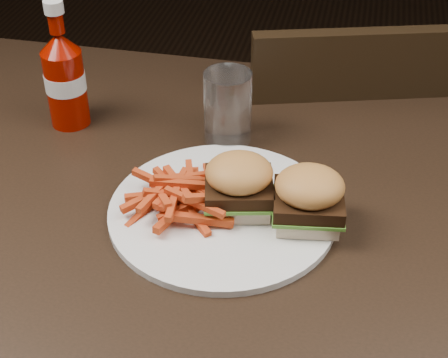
% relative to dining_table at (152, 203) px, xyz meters
% --- Properties ---
extents(dining_table, '(1.20, 0.80, 0.04)m').
position_rel_dining_table_xyz_m(dining_table, '(0.00, 0.00, 0.00)').
color(dining_table, black).
rests_on(dining_table, ground).
extents(chair_far, '(0.51, 0.51, 0.04)m').
position_rel_dining_table_xyz_m(chair_far, '(0.22, 0.50, -0.30)').
color(chair_far, black).
rests_on(chair_far, ground).
extents(plate, '(0.30, 0.30, 0.01)m').
position_rel_dining_table_xyz_m(plate, '(0.11, -0.03, 0.03)').
color(plate, white).
rests_on(plate, dining_table).
extents(sandwich_half_a, '(0.09, 0.09, 0.02)m').
position_rel_dining_table_xyz_m(sandwich_half_a, '(0.13, -0.02, 0.04)').
color(sandwich_half_a, beige).
rests_on(sandwich_half_a, plate).
extents(sandwich_half_b, '(0.09, 0.08, 0.02)m').
position_rel_dining_table_xyz_m(sandwich_half_b, '(0.21, -0.03, 0.04)').
color(sandwich_half_b, beige).
rests_on(sandwich_half_b, plate).
extents(fries_pile, '(0.15, 0.15, 0.05)m').
position_rel_dining_table_xyz_m(fries_pile, '(0.05, -0.02, 0.05)').
color(fries_pile, red).
rests_on(fries_pile, plate).
extents(ketchup_bottle, '(0.08, 0.08, 0.12)m').
position_rel_dining_table_xyz_m(ketchup_bottle, '(-0.17, 0.14, 0.08)').
color(ketchup_bottle, '#850B00').
rests_on(ketchup_bottle, dining_table).
extents(tumbler, '(0.09, 0.09, 0.11)m').
position_rel_dining_table_xyz_m(tumbler, '(0.08, 0.15, 0.08)').
color(tumbler, white).
rests_on(tumbler, dining_table).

